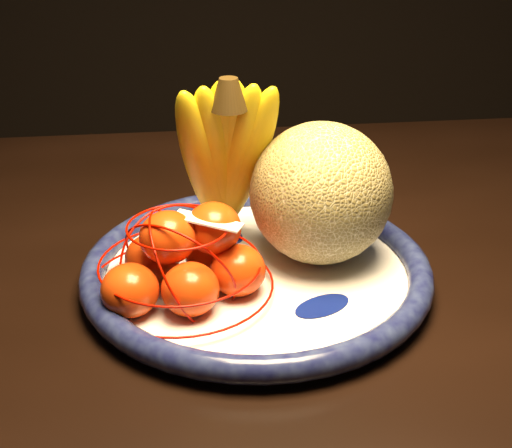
{
  "coord_description": "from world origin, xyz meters",
  "views": [
    {
      "loc": [
        0.03,
        -0.75,
        1.22
      ],
      "look_at": [
        0.06,
        -0.04,
        0.86
      ],
      "focal_mm": 50.0,
      "sensor_mm": 36.0,
      "label": 1
    }
  ],
  "objects_px": {
    "fruit_bowl": "(256,271)",
    "banana_bunch": "(225,154)",
    "dining_table": "(298,310)",
    "cantaloupe": "(321,193)",
    "mandarin_bag": "(185,262)"
  },
  "relations": [
    {
      "from": "fruit_bowl",
      "to": "mandarin_bag",
      "type": "xyz_separation_m",
      "value": [
        -0.08,
        -0.04,
        0.04
      ]
    },
    {
      "from": "fruit_bowl",
      "to": "banana_bunch",
      "type": "bearing_deg",
      "value": 115.79
    },
    {
      "from": "fruit_bowl",
      "to": "mandarin_bag",
      "type": "relative_size",
      "value": 1.72
    },
    {
      "from": "banana_bunch",
      "to": "mandarin_bag",
      "type": "distance_m",
      "value": 0.14
    },
    {
      "from": "fruit_bowl",
      "to": "mandarin_bag",
      "type": "height_order",
      "value": "mandarin_bag"
    },
    {
      "from": "fruit_bowl",
      "to": "banana_bunch",
      "type": "relative_size",
      "value": 1.7
    },
    {
      "from": "fruit_bowl",
      "to": "cantaloupe",
      "type": "xyz_separation_m",
      "value": [
        0.07,
        0.03,
        0.08
      ]
    },
    {
      "from": "fruit_bowl",
      "to": "cantaloupe",
      "type": "relative_size",
      "value": 2.44
    },
    {
      "from": "dining_table",
      "to": "cantaloupe",
      "type": "distance_m",
      "value": 0.19
    },
    {
      "from": "dining_table",
      "to": "fruit_bowl",
      "type": "bearing_deg",
      "value": -135.03
    },
    {
      "from": "dining_table",
      "to": "banana_bunch",
      "type": "distance_m",
      "value": 0.23
    },
    {
      "from": "cantaloupe",
      "to": "mandarin_bag",
      "type": "bearing_deg",
      "value": -153.76
    },
    {
      "from": "cantaloupe",
      "to": "banana_bunch",
      "type": "xyz_separation_m",
      "value": [
        -0.11,
        0.04,
        0.03
      ]
    },
    {
      "from": "dining_table",
      "to": "cantaloupe",
      "type": "bearing_deg",
      "value": -67.59
    },
    {
      "from": "dining_table",
      "to": "banana_bunch",
      "type": "bearing_deg",
      "value": 173.52
    }
  ]
}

